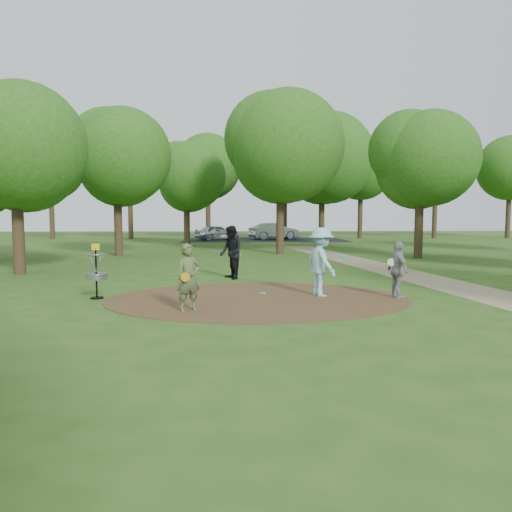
{
  "coord_description": "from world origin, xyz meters",
  "views": [
    {
      "loc": [
        -0.66,
        -13.67,
        2.41
      ],
      "look_at": [
        0.0,
        1.2,
        1.1
      ],
      "focal_mm": 35.0,
      "sensor_mm": 36.0,
      "label": 1
    }
  ],
  "objects": [
    {
      "name": "car_right",
      "position": [
        2.9,
        30.57,
        0.73
      ],
      "size": [
        4.67,
        2.98,
        1.45
      ],
      "primitive_type": "imported",
      "rotation": [
        0.0,
        0.0,
        1.93
      ],
      "color": "#A8ADB0",
      "rests_on": "ground"
    },
    {
      "name": "ground",
      "position": [
        0.0,
        0.0,
        0.0
      ],
      "size": [
        100.0,
        100.0,
        0.0
      ],
      "primitive_type": "plane",
      "color": "#2D5119",
      "rests_on": "ground"
    },
    {
      "name": "disc_golf_basket",
      "position": [
        -4.5,
        0.3,
        0.87
      ],
      "size": [
        0.63,
        0.63,
        1.54
      ],
      "color": "black",
      "rests_on": "ground"
    },
    {
      "name": "disc_ground_cyan",
      "position": [
        0.18,
        0.85,
        0.03
      ],
      "size": [
        0.22,
        0.22,
        0.02
      ],
      "primitive_type": "cylinder",
      "color": "#1BA8DA",
      "rests_on": "dirt_clearing"
    },
    {
      "name": "footpath",
      "position": [
        6.5,
        2.0,
        0.01
      ],
      "size": [
        7.55,
        39.89,
        0.01
      ],
      "primitive_type": "cube",
      "rotation": [
        0.0,
        0.0,
        0.14
      ],
      "color": "#8C7A5B",
      "rests_on": "ground"
    },
    {
      "name": "car_left",
      "position": [
        -2.12,
        29.66,
        0.65
      ],
      "size": [
        4.12,
        2.99,
        1.3
      ],
      "primitive_type": "imported",
      "rotation": [
        0.0,
        0.0,
        2.0
      ],
      "color": "#B2B7BB",
      "rests_on": "ground"
    },
    {
      "name": "player_observer_with_disc",
      "position": [
        -1.76,
        -1.64,
        0.83
      ],
      "size": [
        0.72,
        0.64,
        1.66
      ],
      "color": "#506138",
      "rests_on": "ground"
    },
    {
      "name": "dirt_clearing",
      "position": [
        0.0,
        0.0,
        0.01
      ],
      "size": [
        8.4,
        8.4,
        0.02
      ],
      "primitive_type": "cylinder",
      "color": "#47301C",
      "rests_on": "ground"
    },
    {
      "name": "player_walking_with_disc",
      "position": [
        -0.77,
        4.22,
        0.97
      ],
      "size": [
        1.01,
        1.13,
        1.94
      ],
      "color": "black",
      "rests_on": "ground"
    },
    {
      "name": "player_waiting_with_disc",
      "position": [
        3.92,
        -0.03,
        0.8
      ],
      "size": [
        0.6,
        1.0,
        1.6
      ],
      "color": "gray",
      "rests_on": "ground"
    },
    {
      "name": "parking_lot",
      "position": [
        2.0,
        30.0,
        0.0
      ],
      "size": [
        14.0,
        8.0,
        0.01
      ],
      "primitive_type": "cube",
      "color": "black",
      "rests_on": "ground"
    },
    {
      "name": "disc_ground_red",
      "position": [
        -2.2,
        1.1,
        0.03
      ],
      "size": [
        0.22,
        0.22,
        0.02
      ],
      "primitive_type": "cylinder",
      "color": "red",
      "rests_on": "dirt_clearing"
    },
    {
      "name": "tree_ring",
      "position": [
        2.13,
        9.07,
        5.31
      ],
      "size": [
        36.99,
        46.23,
        9.68
      ],
      "color": "#332316",
      "rests_on": "ground"
    },
    {
      "name": "player_throwing_with_disc",
      "position": [
        1.83,
        0.4,
        0.99
      ],
      "size": [
        1.35,
        1.45,
        1.97
      ],
      "color": "#96D4E0",
      "rests_on": "ground"
    }
  ]
}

